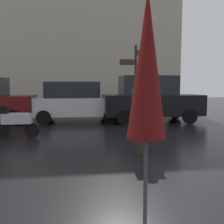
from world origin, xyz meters
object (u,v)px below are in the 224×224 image
Objects in this scene: folded_patio_umbrella_far at (147,79)px; pedestrian_with_bag at (144,112)px; parked_car_right at (76,101)px; parked_car_distant at (151,99)px; parked_scooter at (15,120)px; street_signpost at (136,81)px.

folded_patio_umbrella_far is 3.99m from pedestrian_with_bag.
parked_car_distant is (3.28, -0.51, 0.11)m from parked_car_right.
folded_patio_umbrella_far is 1.37× the size of pedestrian_with_bag.
parked_car_distant is (1.69, 5.30, 0.01)m from pedestrian_with_bag.
folded_patio_umbrella_far is at bearing -78.68° from parked_car_right.
parked_scooter is 0.31× the size of parked_car_distant.
parked_scooter is (-2.46, 6.14, -1.13)m from folded_patio_umbrella_far.
street_signpost reaches higher than pedestrian_with_bag.
parked_car_distant is at bearing 73.76° from folded_patio_umbrella_far.
parked_scooter is at bearing 111.87° from folded_patio_umbrella_far.
parked_car_right reaches higher than pedestrian_with_bag.
parked_scooter is at bearing 127.20° from pedestrian_with_bag.
parked_car_right is 4.02m from street_signpost.
street_signpost is (0.35, 2.40, 0.77)m from pedestrian_with_bag.
folded_patio_umbrella_far is 9.52m from parked_car_distant.
folded_patio_umbrella_far reaches higher than parked_car_distant.
parked_scooter is 0.32× the size of parked_car_right.
folded_patio_umbrella_far is 9.68m from parked_car_right.
parked_scooter is 3.97m from street_signpost.
parked_car_right is at bearing 157.32° from parked_car_distant.
folded_patio_umbrella_far is 0.57× the size of parked_car_right.
parked_car_distant is (2.65, 9.11, -0.67)m from folded_patio_umbrella_far.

